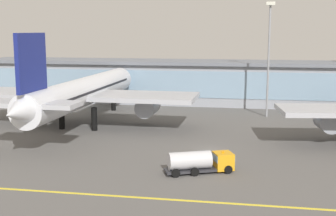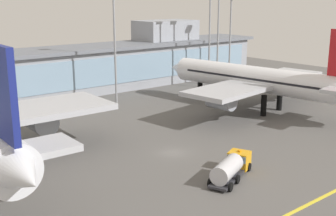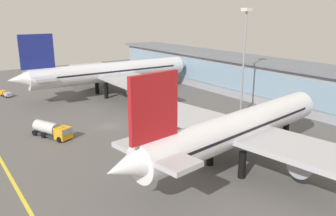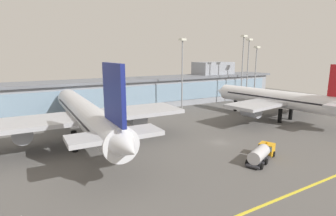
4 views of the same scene
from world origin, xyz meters
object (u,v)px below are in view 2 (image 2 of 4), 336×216
object	(u,v)px
airliner_near_right	(260,80)
apron_light_mast_centre	(210,19)
apron_light_mast_far_east	(231,26)
apron_light_mast_west	(114,29)
fuel_tanker_truck	(231,167)
apron_light_mast_east	(218,21)

from	to	relation	value
airliner_near_right	apron_light_mast_centre	world-z (taller)	apron_light_mast_centre
airliner_near_right	apron_light_mast_far_east	world-z (taller)	apron_light_mast_far_east
airliner_near_right	apron_light_mast_far_east	distance (m)	30.79
airliner_near_right	apron_light_mast_west	bearing A→B (deg)	34.06
fuel_tanker_truck	apron_light_mast_far_east	world-z (taller)	apron_light_mast_far_east
apron_light_mast_centre	apron_light_mast_far_east	xyz separation A→B (m)	(8.97, 1.50, -2.14)
apron_light_mast_west	apron_light_mast_east	bearing A→B (deg)	3.34
apron_light_mast_centre	apron_light_mast_far_east	distance (m)	9.34
fuel_tanker_truck	apron_light_mast_east	world-z (taller)	apron_light_mast_east
apron_light_mast_west	apron_light_mast_far_east	bearing A→B (deg)	3.49
airliner_near_right	fuel_tanker_truck	world-z (taller)	airliner_near_right
airliner_near_right	apron_light_mast_far_east	xyz separation A→B (m)	(17.00, 24.18, 8.63)
apron_light_mast_west	apron_light_mast_centre	size ratio (longest dim) A/B	0.92
apron_light_mast_centre	apron_light_mast_west	bearing A→B (deg)	-178.47
airliner_near_right	apron_light_mast_east	size ratio (longest dim) A/B	1.89
airliner_near_right	fuel_tanker_truck	distance (m)	35.64
fuel_tanker_truck	apron_light_mast_centre	xyz separation A→B (m)	(37.39, 42.36, 15.40)
airliner_near_right	apron_light_mast_west	world-z (taller)	apron_light_mast_west
fuel_tanker_truck	apron_light_mast_far_east	distance (m)	65.18
fuel_tanker_truck	apron_light_mast_west	bearing A→B (deg)	53.97
fuel_tanker_truck	apron_light_mast_west	xyz separation A→B (m)	(9.67, 41.62, 14.28)
fuel_tanker_truck	apron_light_mast_east	size ratio (longest dim) A/B	0.37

